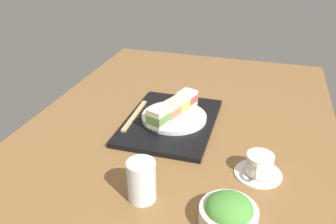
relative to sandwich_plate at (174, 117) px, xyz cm
name	(u,v)px	position (x,y,z in cm)	size (l,w,h in cm)	color
ground_plane	(181,128)	(-0.01, 2.36, -3.85)	(140.00, 100.00, 3.00)	brown
serving_tray	(171,122)	(0.81, -1.00, -1.53)	(38.41, 28.31, 1.64)	black
sandwich_plate	(174,117)	(0.00, 0.00, 0.00)	(21.49, 21.49, 1.41)	silver
sandwich_nearmost	(188,99)	(-8.05, 2.77, 3.36)	(7.68, 7.16, 5.31)	#EFE5C1
sandwich_inner_near	(179,105)	(-2.68, 0.92, 3.26)	(7.45, 6.84, 5.11)	beige
sandwich_inner_far	(169,111)	(2.68, -0.92, 3.37)	(7.57, 7.11, 5.33)	beige
sandwich_farmost	(159,117)	(8.05, -2.77, 3.79)	(7.67, 7.08, 6.16)	#EFE5C1
salad_bowl	(229,212)	(39.61, 23.41, 0.73)	(13.04, 13.04, 7.07)	silver
chopsticks_pair	(135,115)	(2.02, -13.24, -0.36)	(21.54, 1.90, 0.70)	tan
coffee_cup	(259,166)	(20.05, 28.78, 0.32)	(12.57, 12.57, 6.15)	white
drinking_glass	(140,180)	(37.29, 2.01, 2.90)	(6.96, 6.96, 10.49)	silver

